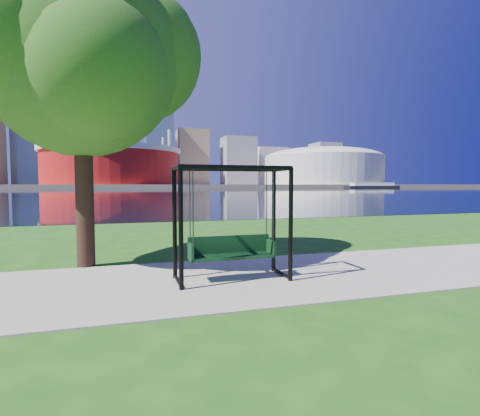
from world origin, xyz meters
name	(u,v)px	position (x,y,z in m)	size (l,w,h in m)	color
ground	(230,274)	(0.00, 0.00, 0.00)	(900.00, 900.00, 0.00)	#1E5114
path	(237,278)	(0.00, -0.50, 0.01)	(120.00, 4.00, 0.03)	#9E937F
river	(134,191)	(0.00, 102.00, 0.01)	(900.00, 180.00, 0.02)	black
far_bank	(129,186)	(0.00, 306.00, 1.00)	(900.00, 228.00, 2.00)	#937F60
stadium	(112,164)	(-10.00, 235.00, 14.23)	(83.00, 83.00, 32.00)	maroon
arena	(323,165)	(135.00, 235.00, 15.87)	(84.00, 84.00, 26.56)	beige
skyline	(122,144)	(-4.27, 319.39, 35.89)	(392.00, 66.00, 96.50)	gray
swing	(232,226)	(-0.13, -0.57, 1.14)	(2.31, 1.00, 2.36)	black
park_tree	(79,53)	(-3.19, 1.73, 5.05)	(5.86, 5.29, 7.27)	black
barge	(372,185)	(134.98, 178.17, 1.40)	(31.70, 11.50, 3.10)	black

